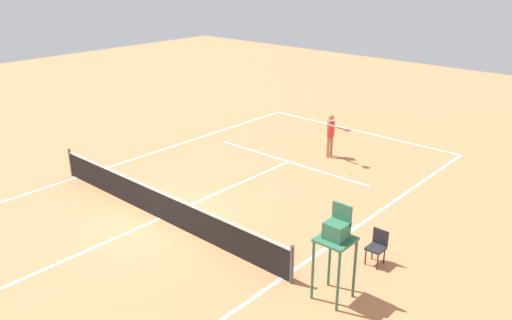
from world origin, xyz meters
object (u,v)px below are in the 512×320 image
(player_serving, at_px, (331,132))
(courtside_chair_mid, at_px, (377,245))
(tennis_ball, at_px, (351,174))
(umpire_chair, at_px, (336,238))

(player_serving, distance_m, courtside_chair_mid, 7.97)
(tennis_ball, relative_size, umpire_chair, 0.03)
(umpire_chair, bearing_deg, courtside_chair_mid, -90.90)
(umpire_chair, xyz_separation_m, courtside_chair_mid, (-0.03, -2.01, -1.07))
(player_serving, bearing_deg, umpire_chair, 42.19)
(player_serving, height_order, tennis_ball, player_serving)
(tennis_ball, xyz_separation_m, courtside_chair_mid, (-3.72, 4.80, 0.50))
(tennis_ball, distance_m, umpire_chair, 7.91)
(player_serving, distance_m, tennis_ball, 2.23)
(umpire_chair, relative_size, courtside_chair_mid, 2.54)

